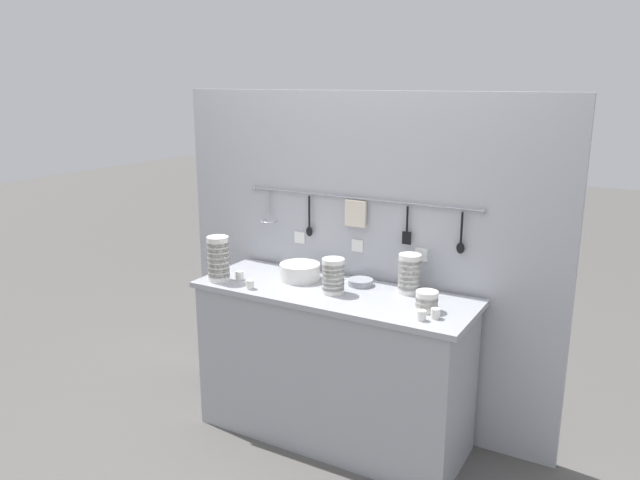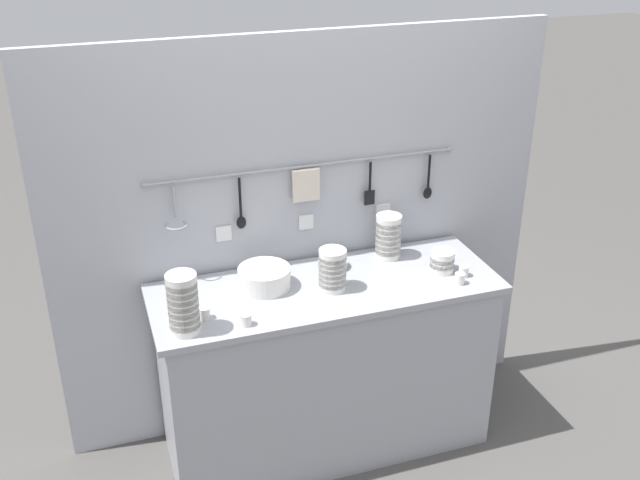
{
  "view_description": "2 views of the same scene",
  "coord_description": "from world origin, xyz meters",
  "px_view_note": "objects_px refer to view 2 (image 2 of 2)",
  "views": [
    {
      "loc": [
        1.52,
        -2.82,
        1.98
      ],
      "look_at": [
        -0.07,
        -0.03,
        1.16
      ],
      "focal_mm": 35.0,
      "sensor_mm": 36.0,
      "label": 1
    },
    {
      "loc": [
        -0.95,
        -2.72,
        2.51
      ],
      "look_at": [
        -0.03,
        0.0,
        1.1
      ],
      "focal_mm": 42.0,
      "sensor_mm": 36.0,
      "label": 2
    }
  ],
  "objects_px": {
    "bowl_stack_short_front": "(388,236)",
    "plate_stack": "(264,278)",
    "cup_centre": "(204,313)",
    "bowl_stack_back_corner": "(442,261)",
    "steel_mixing_bowl": "(333,264)",
    "bowl_stack_tall_left": "(183,304)",
    "cup_edge_far": "(246,320)",
    "bowl_stack_nested_right": "(333,270)",
    "cup_beside_plates": "(464,271)",
    "cup_mid_row": "(460,279)"
  },
  "relations": [
    {
      "from": "bowl_stack_short_front",
      "to": "plate_stack",
      "type": "bearing_deg",
      "value": -171.43
    },
    {
      "from": "bowl_stack_nested_right",
      "to": "bowl_stack_back_corner",
      "type": "xyz_separation_m",
      "value": [
        0.53,
        -0.01,
        -0.04
      ]
    },
    {
      "from": "cup_mid_row",
      "to": "cup_edge_far",
      "type": "bearing_deg",
      "value": -178.35
    },
    {
      "from": "bowl_stack_tall_left",
      "to": "bowl_stack_back_corner",
      "type": "bearing_deg",
      "value": 6.1
    },
    {
      "from": "bowl_stack_nested_right",
      "to": "cup_edge_far",
      "type": "xyz_separation_m",
      "value": [
        -0.43,
        -0.16,
        -0.07
      ]
    },
    {
      "from": "steel_mixing_bowl",
      "to": "cup_centre",
      "type": "distance_m",
      "value": 0.69
    },
    {
      "from": "bowl_stack_back_corner",
      "to": "steel_mixing_bowl",
      "type": "relative_size",
      "value": 0.79
    },
    {
      "from": "bowl_stack_tall_left",
      "to": "steel_mixing_bowl",
      "type": "distance_m",
      "value": 0.81
    },
    {
      "from": "bowl_stack_short_front",
      "to": "bowl_stack_tall_left",
      "type": "relative_size",
      "value": 0.83
    },
    {
      "from": "bowl_stack_tall_left",
      "to": "bowl_stack_nested_right",
      "type": "bearing_deg",
      "value": 11.28
    },
    {
      "from": "bowl_stack_nested_right",
      "to": "cup_mid_row",
      "type": "height_order",
      "value": "bowl_stack_nested_right"
    },
    {
      "from": "bowl_stack_tall_left",
      "to": "cup_edge_far",
      "type": "distance_m",
      "value": 0.26
    },
    {
      "from": "cup_edge_far",
      "to": "cup_mid_row",
      "type": "height_order",
      "value": "same"
    },
    {
      "from": "bowl_stack_short_front",
      "to": "bowl_stack_nested_right",
      "type": "distance_m",
      "value": 0.41
    },
    {
      "from": "cup_centre",
      "to": "bowl_stack_back_corner",
      "type": "bearing_deg",
      "value": 2.93
    },
    {
      "from": "bowl_stack_back_corner",
      "to": "plate_stack",
      "type": "height_order",
      "value": "bowl_stack_back_corner"
    },
    {
      "from": "bowl_stack_nested_right",
      "to": "cup_beside_plates",
      "type": "relative_size",
      "value": 3.85
    },
    {
      "from": "bowl_stack_back_corner",
      "to": "cup_beside_plates",
      "type": "relative_size",
      "value": 2.22
    },
    {
      "from": "bowl_stack_back_corner",
      "to": "cup_mid_row",
      "type": "xyz_separation_m",
      "value": [
        0.02,
        -0.13,
        -0.03
      ]
    },
    {
      "from": "steel_mixing_bowl",
      "to": "cup_beside_plates",
      "type": "distance_m",
      "value": 0.59
    },
    {
      "from": "plate_stack",
      "to": "cup_beside_plates",
      "type": "bearing_deg",
      "value": -12.25
    },
    {
      "from": "bowl_stack_short_front",
      "to": "steel_mixing_bowl",
      "type": "height_order",
      "value": "bowl_stack_short_front"
    },
    {
      "from": "bowl_stack_short_front",
      "to": "plate_stack",
      "type": "distance_m",
      "value": 0.64
    },
    {
      "from": "plate_stack",
      "to": "cup_mid_row",
      "type": "bearing_deg",
      "value": -16.6
    },
    {
      "from": "bowl_stack_short_front",
      "to": "cup_mid_row",
      "type": "relative_size",
      "value": 4.3
    },
    {
      "from": "steel_mixing_bowl",
      "to": "cup_centre",
      "type": "relative_size",
      "value": 2.8
    },
    {
      "from": "cup_edge_far",
      "to": "cup_centre",
      "type": "xyz_separation_m",
      "value": [
        -0.15,
        0.1,
        0.0
      ]
    },
    {
      "from": "plate_stack",
      "to": "bowl_stack_tall_left",
      "type": "bearing_deg",
      "value": -147.9
    },
    {
      "from": "cup_centre",
      "to": "cup_mid_row",
      "type": "bearing_deg",
      "value": -3.75
    },
    {
      "from": "bowl_stack_back_corner",
      "to": "bowl_stack_tall_left",
      "type": "distance_m",
      "value": 1.2
    },
    {
      "from": "bowl_stack_nested_right",
      "to": "cup_edge_far",
      "type": "bearing_deg",
      "value": -159.05
    },
    {
      "from": "cup_mid_row",
      "to": "bowl_stack_nested_right",
      "type": "bearing_deg",
      "value": 166.19
    },
    {
      "from": "bowl_stack_nested_right",
      "to": "plate_stack",
      "type": "relative_size",
      "value": 0.83
    },
    {
      "from": "bowl_stack_short_front",
      "to": "bowl_stack_tall_left",
      "type": "bearing_deg",
      "value": -161.57
    },
    {
      "from": "plate_stack",
      "to": "cup_centre",
      "type": "bearing_deg",
      "value": -149.95
    },
    {
      "from": "cup_centre",
      "to": "plate_stack",
      "type": "bearing_deg",
      "value": 30.05
    },
    {
      "from": "cup_edge_far",
      "to": "bowl_stack_nested_right",
      "type": "bearing_deg",
      "value": 20.95
    },
    {
      "from": "cup_edge_far",
      "to": "cup_centre",
      "type": "relative_size",
      "value": 1.0
    },
    {
      "from": "bowl_stack_nested_right",
      "to": "steel_mixing_bowl",
      "type": "bearing_deg",
      "value": 69.71
    },
    {
      "from": "bowl_stack_back_corner",
      "to": "cup_beside_plates",
      "type": "height_order",
      "value": "bowl_stack_back_corner"
    },
    {
      "from": "bowl_stack_nested_right",
      "to": "plate_stack",
      "type": "bearing_deg",
      "value": 158.08
    },
    {
      "from": "bowl_stack_short_front",
      "to": "plate_stack",
      "type": "xyz_separation_m",
      "value": [
        -0.63,
        -0.09,
        -0.06
      ]
    },
    {
      "from": "cup_edge_far",
      "to": "bowl_stack_short_front",
      "type": "bearing_deg",
      "value": 25.41
    },
    {
      "from": "bowl_stack_short_front",
      "to": "cup_mid_row",
      "type": "bearing_deg",
      "value": -59.59
    },
    {
      "from": "bowl_stack_tall_left",
      "to": "cup_beside_plates",
      "type": "relative_size",
      "value": 5.17
    },
    {
      "from": "steel_mixing_bowl",
      "to": "cup_centre",
      "type": "xyz_separation_m",
      "value": [
        -0.65,
        -0.25,
        0.01
      ]
    },
    {
      "from": "bowl_stack_short_front",
      "to": "cup_mid_row",
      "type": "height_order",
      "value": "bowl_stack_short_front"
    },
    {
      "from": "bowl_stack_short_front",
      "to": "bowl_stack_nested_right",
      "type": "height_order",
      "value": "bowl_stack_short_front"
    },
    {
      "from": "bowl_stack_short_front",
      "to": "cup_mid_row",
      "type": "distance_m",
      "value": 0.4
    },
    {
      "from": "cup_centre",
      "to": "steel_mixing_bowl",
      "type": "bearing_deg",
      "value": 21.27
    }
  ]
}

